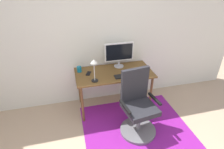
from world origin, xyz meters
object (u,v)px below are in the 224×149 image
monitor (119,53)px  coffee_cup (79,69)px  computer_mouse (145,74)px  office_chair (138,109)px  desk (114,76)px  keyboard (127,76)px  cell_phone (89,73)px  desk_lamp (94,66)px

monitor → coffee_cup: (-0.73, -0.03, -0.22)m
monitor → computer_mouse: bearing=-49.7°
coffee_cup → office_chair: office_chair is taller
desk → computer_mouse: bearing=-24.0°
monitor → computer_mouse: size_ratio=5.06×
keyboard → cell_phone: bearing=158.4°
office_chair → coffee_cup: bearing=125.2°
desk → computer_mouse: 0.55m
office_chair → monitor: bearing=85.9°
desk → coffee_cup: (-0.59, 0.16, 0.13)m
monitor → desk_lamp: 0.66m
cell_phone → office_chair: (0.65, -0.73, -0.34)m
coffee_cup → keyboard: bearing=-25.0°
keyboard → cell_phone: keyboard is taller
coffee_cup → cell_phone: 0.19m
keyboard → coffee_cup: bearing=155.0°
keyboard → cell_phone: 0.67m
coffee_cup → cell_phone: bearing=-37.2°
desk → desk_lamp: desk_lamp is taller
monitor → cell_phone: (-0.59, -0.14, -0.27)m
coffee_cup → desk: bearing=-15.5°
monitor → coffee_cup: size_ratio=5.33×
keyboard → desk_lamp: size_ratio=1.13×
desk → office_chair: bearing=-73.3°
desk → desk_lamp: size_ratio=3.54×
desk → monitor: size_ratio=2.56×
keyboard → office_chair: bearing=-86.8°
computer_mouse → desk_lamp: 0.91m
keyboard → desk_lamp: (-0.55, -0.02, 0.26)m
coffee_cup → desk_lamp: desk_lamp is taller
keyboard → desk_lamp: desk_lamp is taller
coffee_cup → cell_phone: size_ratio=0.71×
monitor → office_chair: bearing=-86.0°
keyboard → coffee_cup: size_ratio=4.35×
desk → desk_lamp: (-0.38, -0.22, 0.35)m
desk → office_chair: office_chair is taller
monitor → coffee_cup: 0.77m
keyboard → computer_mouse: bearing=-5.0°
coffee_cup → monitor: bearing=2.4°
coffee_cup → computer_mouse: bearing=-19.5°
desk_lamp → computer_mouse: bearing=-0.3°
monitor → keyboard: monitor is taller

